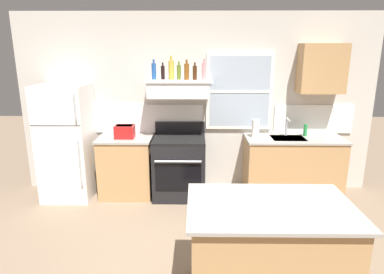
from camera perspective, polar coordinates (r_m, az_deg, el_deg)
back_wall at (r=5.15m, az=1.05°, el=5.66°), size 5.40×0.11×2.70m
refrigerator at (r=5.24m, az=-20.59°, el=-0.85°), size 0.70×0.72×1.69m
counter_left_of_stove at (r=5.16m, az=-11.10°, el=-4.88°), size 0.79×0.63×0.91m
toaster at (r=4.96m, az=-11.46°, el=0.94°), size 0.30×0.20×0.19m
stove_range at (r=5.02m, az=-2.19°, el=-5.06°), size 0.76×0.69×1.09m
range_hood_shelf at (r=4.85m, az=-2.27°, el=8.32°), size 0.96×0.52×0.24m
bottle_blue_liqueur at (r=4.90m, az=-6.56°, el=11.13°), size 0.07×0.07×0.29m
bottle_balsamic_dark at (r=4.90m, az=-5.03°, el=10.95°), size 0.06×0.06×0.24m
bottle_champagne_gold_foil at (r=4.86m, az=-3.58°, el=11.40°), size 0.08×0.08×0.33m
bottle_olive_oil_square at (r=4.85m, az=-2.27°, el=11.03°), size 0.06×0.06×0.25m
bottle_amber_wine at (r=4.82m, az=-0.95°, el=11.15°), size 0.07×0.07×0.28m
bottle_brown_stout at (r=4.81m, az=0.46°, el=10.96°), size 0.06×0.06×0.24m
bottle_rose_pink at (r=4.84m, az=2.05°, el=11.21°), size 0.07×0.07×0.29m
counter_right_with_sink at (r=5.26m, az=16.73°, el=-4.87°), size 1.43×0.63×0.91m
sink_faucet at (r=5.15m, az=15.90°, el=2.06°), size 0.03×0.17×0.28m
paper_towel_roll at (r=4.96m, az=10.76°, el=1.43°), size 0.11×0.11×0.27m
dish_soap_bottle at (r=5.25m, az=18.77°, el=1.13°), size 0.06×0.06×0.18m
kitchen_island at (r=3.15m, az=12.78°, el=-18.65°), size 1.40×0.90×0.91m
upper_cabinet_right at (r=5.22m, az=21.28°, el=10.85°), size 0.64×0.32×0.70m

